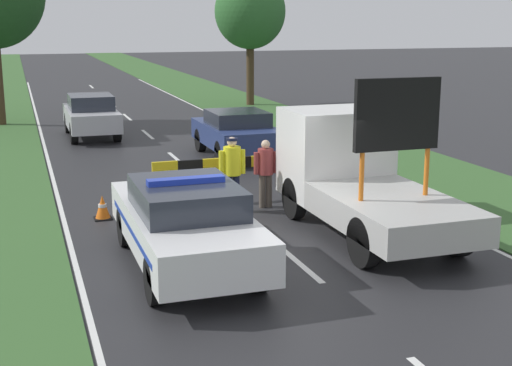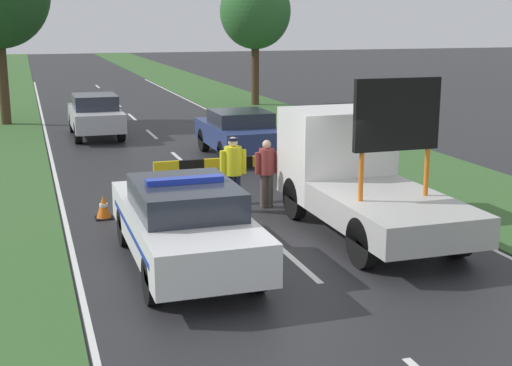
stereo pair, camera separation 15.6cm
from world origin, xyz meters
name	(u,v)px [view 1 (the left image)]	position (x,y,z in m)	size (l,w,h in m)	color
ground_plane	(286,252)	(0.00, 0.00, 0.00)	(160.00, 160.00, 0.00)	#28282B
lane_markings	(168,151)	(0.00, 10.89, 0.00)	(7.69, 56.24, 0.01)	silver
grass_verge_right	(254,110)	(6.03, 20.00, 0.01)	(4.28, 120.00, 0.03)	#38602D
police_car	(185,222)	(-1.95, -0.18, 0.81)	(1.90, 4.97, 1.63)	white
work_truck	(356,174)	(1.95, 1.06, 1.14)	(2.14, 5.20, 3.23)	white
road_barrier	(227,165)	(0.03, 4.02, 0.88)	(3.57, 0.08, 1.05)	black
police_officer	(232,168)	(-0.12, 3.07, 1.01)	(0.61, 0.39, 1.71)	#191E38
pedestrian_civilian	(266,168)	(0.71, 3.19, 0.92)	(0.57, 0.36, 1.57)	brown
traffic_cone_near_police	(314,168)	(2.86, 5.38, 0.35)	(0.51, 0.51, 0.70)	black
traffic_cone_centre_front	(239,220)	(-0.49, 1.38, 0.30)	(0.44, 0.44, 0.60)	black
traffic_cone_near_truck	(103,207)	(-2.97, 3.37, 0.26)	(0.38, 0.38, 0.53)	black
traffic_cone_behind_barrier	(347,177)	(3.21, 4.10, 0.36)	(0.53, 0.53, 0.72)	black
queued_car_hatch_blue	(236,132)	(1.89, 9.32, 0.78)	(1.93, 4.02, 1.46)	navy
queued_car_sedan_silver	(91,115)	(-2.04, 14.62, 0.82)	(1.72, 4.24, 1.56)	#B2B2B7
roadside_tree_near_left	(250,12)	(6.54, 22.15, 4.56)	(3.47, 3.47, 6.41)	#42301E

